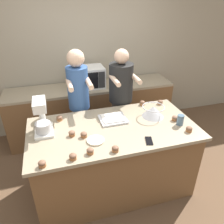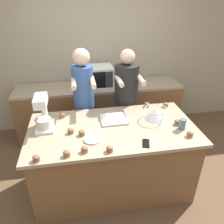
# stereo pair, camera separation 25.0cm
# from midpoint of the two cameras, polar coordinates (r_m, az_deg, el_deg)

# --- Properties ---
(ground_plane) EXTENTS (16.00, 16.00, 0.00)m
(ground_plane) POSITION_cam_midpoint_polar(r_m,az_deg,el_deg) (3.15, -2.12, -18.31)
(ground_plane) COLOR brown
(back_wall) EXTENTS (10.00, 0.06, 2.70)m
(back_wall) POSITION_cam_midpoint_polar(r_m,az_deg,el_deg) (3.92, -8.83, 14.37)
(back_wall) COLOR gray
(back_wall) RESTS_ON ground_plane
(island_counter) EXTENTS (1.96, 1.01, 0.92)m
(island_counter) POSITION_cam_midpoint_polar(r_m,az_deg,el_deg) (2.83, -2.29, -11.94)
(island_counter) COLOR brown
(island_counter) RESTS_ON ground_plane
(back_counter) EXTENTS (2.80, 0.60, 0.92)m
(back_counter) POSITION_cam_midpoint_polar(r_m,az_deg,el_deg) (3.92, -7.10, 0.42)
(back_counter) COLOR brown
(back_counter) RESTS_ON ground_plane
(person_left) EXTENTS (0.31, 0.48, 1.69)m
(person_left) POSITION_cam_midpoint_polar(r_m,az_deg,el_deg) (3.11, -10.81, 1.70)
(person_left) COLOR brown
(person_left) RESTS_ON ground_plane
(person_right) EXTENTS (0.35, 0.51, 1.66)m
(person_right) POSITION_cam_midpoint_polar(r_m,az_deg,el_deg) (3.23, 0.05, 2.37)
(person_right) COLOR brown
(person_right) RESTS_ON ground_plane
(stand_mixer) EXTENTS (0.20, 0.30, 0.41)m
(stand_mixer) POSITION_cam_midpoint_polar(r_m,az_deg,el_deg) (2.54, -20.57, -1.69)
(stand_mixer) COLOR white
(stand_mixer) RESTS_ON island_counter
(mixing_bowl) EXTENTS (0.28, 0.28, 0.14)m
(mixing_bowl) POSITION_cam_midpoint_polar(r_m,az_deg,el_deg) (2.76, 8.18, 0.16)
(mixing_bowl) COLOR #BCBCC1
(mixing_bowl) RESTS_ON island_counter
(baking_tray) EXTENTS (0.32, 0.28, 0.04)m
(baking_tray) POSITION_cam_midpoint_polar(r_m,az_deg,el_deg) (2.69, -2.44, -1.85)
(baking_tray) COLOR silver
(baking_tray) RESTS_ON island_counter
(microwave_oven) EXTENTS (0.52, 0.38, 0.33)m
(microwave_oven) POSITION_cam_midpoint_polar(r_m,az_deg,el_deg) (3.66, -8.28, 8.97)
(microwave_oven) COLOR silver
(microwave_oven) RESTS_ON back_counter
(cell_phone) EXTENTS (0.11, 0.16, 0.01)m
(cell_phone) POSITION_cam_midpoint_polar(r_m,az_deg,el_deg) (2.35, 6.63, -7.57)
(cell_phone) COLOR black
(cell_phone) RESTS_ON island_counter
(drinking_glass) EXTENTS (0.08, 0.08, 0.13)m
(drinking_glass) POSITION_cam_midpoint_polar(r_m,az_deg,el_deg) (2.66, 14.89, -2.09)
(drinking_glass) COLOR slate
(drinking_glass) RESTS_ON island_counter
(small_plate) EXTENTS (0.19, 0.19, 0.02)m
(small_plate) POSITION_cam_midpoint_polar(r_m,az_deg,el_deg) (2.35, -7.40, -7.46)
(small_plate) COLOR beige
(small_plate) RESTS_ON island_counter
(cupcake_0) EXTENTS (0.07, 0.07, 0.06)m
(cupcake_0) POSITION_cam_midpoint_polar(r_m,az_deg,el_deg) (2.16, -21.09, -12.64)
(cupcake_0) COLOR #9E6038
(cupcake_0) RESTS_ON island_counter
(cupcake_1) EXTENTS (0.07, 0.07, 0.06)m
(cupcake_1) POSITION_cam_midpoint_polar(r_m,az_deg,el_deg) (2.75, 13.61, -1.68)
(cupcake_1) COLOR #9E6038
(cupcake_1) RESTS_ON island_counter
(cupcake_2) EXTENTS (0.07, 0.07, 0.06)m
(cupcake_2) POSITION_cam_midpoint_polar(r_m,az_deg,el_deg) (2.15, -13.56, -11.38)
(cupcake_2) COLOR #9E6038
(cupcake_2) RESTS_ON island_counter
(cupcake_3) EXTENTS (0.07, 0.07, 0.06)m
(cupcake_3) POSITION_cam_midpoint_polar(r_m,az_deg,el_deg) (3.06, 5.59, 2.33)
(cupcake_3) COLOR #9E6038
(cupcake_3) RESTS_ON island_counter
(cupcake_4) EXTENTS (0.07, 0.07, 0.06)m
(cupcake_4) POSITION_cam_midpoint_polar(r_m,az_deg,el_deg) (2.42, -10.37, -5.93)
(cupcake_4) COLOR #9E6038
(cupcake_4) RESTS_ON island_counter
(cupcake_5) EXTENTS (0.07, 0.07, 0.06)m
(cupcake_5) POSITION_cam_midpoint_polar(r_m,az_deg,el_deg) (2.78, -16.11, -1.64)
(cupcake_5) COLOR #9E6038
(cupcake_5) RESTS_ON island_counter
(cupcake_6) EXTENTS (0.07, 0.07, 0.06)m
(cupcake_6) POSITION_cam_midpoint_polar(r_m,az_deg,el_deg) (2.58, 16.92, -4.39)
(cupcake_6) COLOR #9E6038
(cupcake_6) RESTS_ON island_counter
(cupcake_7) EXTENTS (0.07, 0.07, 0.06)m
(cupcake_7) POSITION_cam_midpoint_polar(r_m,az_deg,el_deg) (2.18, -9.06, -10.14)
(cupcake_7) COLOR #9E6038
(cupcake_7) RESTS_ON island_counter
(cupcake_8) EXTENTS (0.07, 0.07, 0.06)m
(cupcake_8) POSITION_cam_midpoint_polar(r_m,az_deg,el_deg) (2.46, -13.36, -5.57)
(cupcake_8) COLOR #9E6038
(cupcake_8) RESTS_ON island_counter
(cupcake_9) EXTENTS (0.07, 0.07, 0.06)m
(cupcake_9) POSITION_cam_midpoint_polar(r_m,az_deg,el_deg) (3.11, 10.24, 2.50)
(cupcake_9) COLOR #9E6038
(cupcake_9) RESTS_ON island_counter
(cupcake_10) EXTENTS (0.07, 0.07, 0.06)m
(cupcake_10) POSITION_cam_midpoint_polar(r_m,az_deg,el_deg) (2.18, -2.48, -9.70)
(cupcake_10) COLOR #9E6038
(cupcake_10) RESTS_ON island_counter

